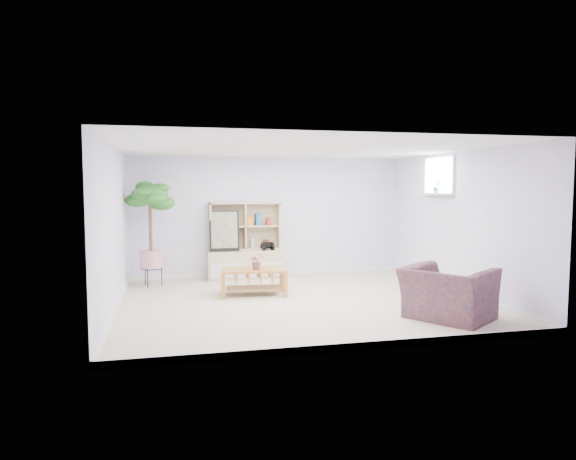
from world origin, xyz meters
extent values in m
cube|color=beige|center=(0.00, 0.00, 0.00)|extent=(5.50, 5.00, 0.01)
cube|color=white|center=(0.00, 0.00, 2.40)|extent=(5.50, 5.00, 0.01)
cube|color=silver|center=(0.00, 2.50, 1.20)|extent=(5.50, 0.01, 2.40)
cube|color=silver|center=(0.00, -2.50, 1.20)|extent=(5.50, 0.01, 2.40)
cube|color=silver|center=(-2.75, 0.00, 1.20)|extent=(0.01, 5.00, 2.40)
cube|color=silver|center=(2.75, 0.00, 1.20)|extent=(0.01, 5.00, 2.40)
cube|color=white|center=(2.67, 0.60, 1.68)|extent=(0.14, 1.00, 0.04)
imported|color=#205229|center=(-0.57, 0.59, 0.58)|extent=(0.29, 0.27, 0.27)
imported|color=#1B2140|center=(1.73, -1.49, 0.41)|extent=(1.41, 1.45, 0.82)
imported|color=#336E2A|center=(2.67, 0.58, 1.81)|extent=(0.15, 0.14, 0.23)
camera|label=1|loc=(-1.95, -7.72, 1.82)|focal=32.00mm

